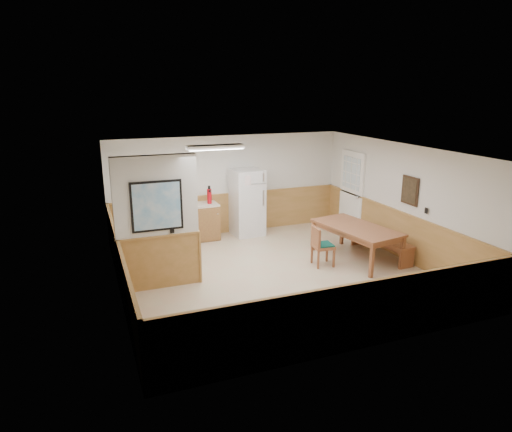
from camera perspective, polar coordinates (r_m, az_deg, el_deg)
name	(u,v)px	position (r m, az deg, el deg)	size (l,w,h in m)	color
ground	(274,274)	(9.33, 2.26, -7.20)	(6.00, 6.00, 0.00)	#C4AE8D
ceiling	(275,150)	(8.67, 2.44, 8.20)	(6.00, 6.00, 0.02)	white
back_wall	(228,185)	(11.66, -3.51, 3.90)	(6.00, 0.02, 2.50)	white
right_wall	(401,201)	(10.45, 17.65, 1.79)	(0.02, 6.00, 2.50)	white
left_wall	(115,231)	(8.25, -17.18, -1.80)	(0.02, 6.00, 2.50)	white
wainscot_back	(229,213)	(11.81, -3.42, 0.32)	(6.00, 0.04, 1.00)	tan
wainscot_right	(397,234)	(10.63, 17.23, -2.14)	(0.04, 6.00, 1.00)	tan
wainscot_left	(120,271)	(8.50, -16.63, -6.61)	(0.04, 6.00, 1.00)	tan
partition_wall	(157,224)	(8.51, -12.25, -1.03)	(1.50, 0.20, 2.50)	white
kitchen_counter	(185,223)	(11.25, -8.82, -0.84)	(2.20, 0.61, 1.00)	olive
exterior_door	(351,192)	(11.97, 11.83, 2.93)	(0.07, 1.02, 2.15)	white
kitchen_window	(144,179)	(11.14, -13.88, 4.49)	(0.80, 0.04, 1.00)	white
wall_painting	(410,191)	(10.13, 18.68, 3.03)	(0.04, 0.50, 0.60)	#322114
fluorescent_fixture	(215,147)	(9.63, -5.11, 8.58)	(1.20, 0.30, 0.09)	white
refrigerator	(247,202)	(11.52, -1.11, 1.71)	(0.79, 0.75, 1.68)	white
dining_table	(356,230)	(10.10, 12.42, -1.76)	(1.32, 2.12, 0.75)	brown
dining_bench	(381,241)	(10.57, 15.38, -2.97)	(0.47, 1.77, 0.45)	brown
dining_chair	(320,243)	(9.65, 7.95, -3.40)	(0.60, 0.45, 0.85)	brown
fire_extinguisher	(209,196)	(11.19, -5.85, 2.53)	(0.12, 0.12, 0.44)	#B70914
soap_bottle	(140,205)	(10.90, -14.35, 1.32)	(0.07, 0.07, 0.23)	#178136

